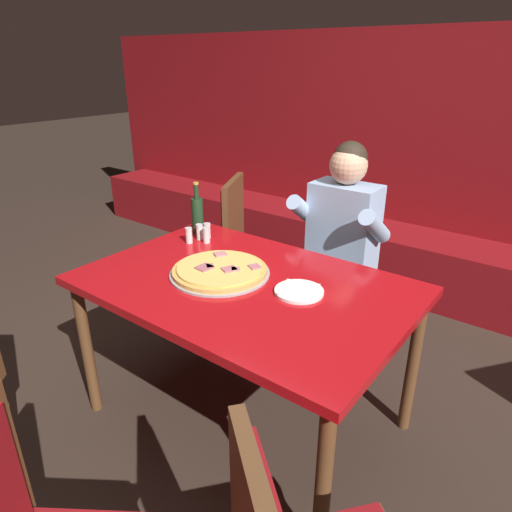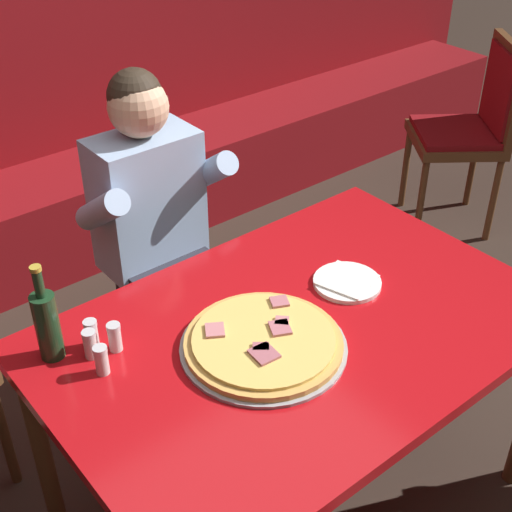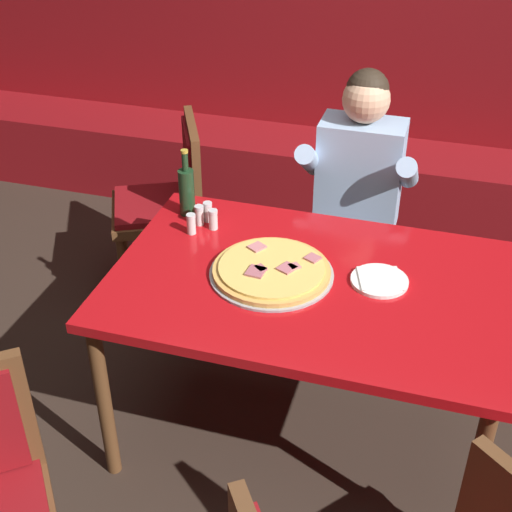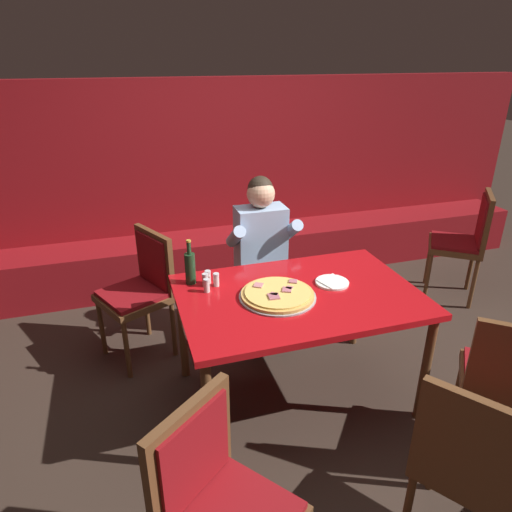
{
  "view_description": "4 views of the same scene",
  "coord_description": "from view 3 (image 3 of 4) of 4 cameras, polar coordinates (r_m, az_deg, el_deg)",
  "views": [
    {
      "loc": [
        1.14,
        -1.41,
        1.69
      ],
      "look_at": [
        -0.06,
        0.16,
        0.83
      ],
      "focal_mm": 32.0,
      "sensor_mm": 36.0,
      "label": 1
    },
    {
      "loc": [
        -1.08,
        -1.14,
        2.07
      ],
      "look_at": [
        0.07,
        0.29,
        0.83
      ],
      "focal_mm": 50.0,
      "sensor_mm": 36.0,
      "label": 2
    },
    {
      "loc": [
        0.42,
        -2.09,
        2.27
      ],
      "look_at": [
        -0.22,
        0.06,
        0.79
      ],
      "focal_mm": 50.0,
      "sensor_mm": 36.0,
      "label": 3
    },
    {
      "loc": [
        -0.96,
        -2.24,
        2.1
      ],
      "look_at": [
        -0.23,
        0.13,
        0.99
      ],
      "focal_mm": 32.0,
      "sensor_mm": 36.0,
      "label": 4
    }
  ],
  "objects": [
    {
      "name": "shaker_parmesan",
      "position": [
        2.86,
        -5.2,
        2.5
      ],
      "size": [
        0.04,
        0.04,
        0.09
      ],
      "color": "silver",
      "rests_on": "main_dining_table"
    },
    {
      "name": "main_dining_table",
      "position": [
        2.65,
        4.17,
        -3.22
      ],
      "size": [
        1.45,
        0.97,
        0.77
      ],
      "color": "brown",
      "rests_on": "ground_plane"
    },
    {
      "name": "beer_bottle",
      "position": [
        2.97,
        -5.57,
        5.26
      ],
      "size": [
        0.07,
        0.07,
        0.29
      ],
      "color": "#19381E",
      "rests_on": "main_dining_table"
    },
    {
      "name": "plate_white_paper",
      "position": [
        2.62,
        9.85,
        -1.93
      ],
      "size": [
        0.21,
        0.21,
        0.02
      ],
      "color": "white",
      "rests_on": "main_dining_table"
    },
    {
      "name": "pizza",
      "position": [
        2.62,
        1.25,
        -1.18
      ],
      "size": [
        0.46,
        0.46,
        0.05
      ],
      "color": "#9E9EA3",
      "rests_on": "main_dining_table"
    },
    {
      "name": "shaker_black_pepper",
      "position": [
        2.94,
        -3.88,
        3.48
      ],
      "size": [
        0.04,
        0.04,
        0.09
      ],
      "color": "silver",
      "rests_on": "main_dining_table"
    },
    {
      "name": "dining_chair_near_right",
      "position": [
        3.6,
        -6.88,
        4.78
      ],
      "size": [
        0.59,
        0.59,
        0.95
      ],
      "color": "brown",
      "rests_on": "ground_plane"
    },
    {
      "name": "booth_bench",
      "position": [
        4.47,
        9.36,
        5.68
      ],
      "size": [
        6.46,
        0.48,
        0.46
      ],
      "primitive_type": "cube",
      "color": "maroon",
      "rests_on": "ground_plane"
    },
    {
      "name": "booth_wall_panel",
      "position": [
        4.49,
        10.86,
        15.66
      ],
      "size": [
        6.8,
        0.16,
        1.9
      ],
      "primitive_type": "cube",
      "color": "maroon",
      "rests_on": "ground_plane"
    },
    {
      "name": "diner_seated_blue_shirt",
      "position": [
        3.3,
        7.93,
        4.66
      ],
      "size": [
        0.53,
        0.53,
        1.27
      ],
      "color": "black",
      "rests_on": "ground_plane"
    },
    {
      "name": "shaker_oregano",
      "position": [
        2.92,
        -4.55,
        3.2
      ],
      "size": [
        0.04,
        0.04,
        0.09
      ],
      "color": "silver",
      "rests_on": "main_dining_table"
    },
    {
      "name": "shaker_red_pepper_flakes",
      "position": [
        2.89,
        -3.45,
        2.87
      ],
      "size": [
        0.04,
        0.04,
        0.09
      ],
      "color": "silver",
      "rests_on": "main_dining_table"
    },
    {
      "name": "ground_plane",
      "position": [
        3.12,
        3.64,
        -13.56
      ],
      "size": [
        24.0,
        24.0,
        0.0
      ],
      "primitive_type": "plane",
      "color": "#33261E"
    }
  ]
}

